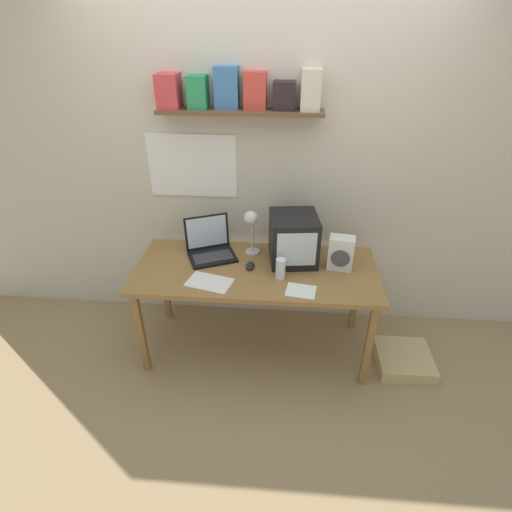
{
  "coord_description": "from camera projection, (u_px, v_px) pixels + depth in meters",
  "views": [
    {
      "loc": [
        0.19,
        -2.31,
        2.24
      ],
      "look_at": [
        0.0,
        0.0,
        0.83
      ],
      "focal_mm": 28.0,
      "sensor_mm": 36.0,
      "label": 1
    }
  ],
  "objects": [
    {
      "name": "ground_plane",
      "position": [
        256.0,
        346.0,
        3.14
      ],
      "size": [
        12.0,
        12.0,
        0.0
      ],
      "primitive_type": "plane",
      "color": "#A1875F"
    },
    {
      "name": "corner_desk",
      "position": [
        256.0,
        276.0,
        2.8
      ],
      "size": [
        1.68,
        0.72,
        0.73
      ],
      "color": "olive",
      "rests_on": "ground_plane"
    },
    {
      "name": "loose_paper_near_monitor",
      "position": [
        301.0,
        291.0,
        2.54
      ],
      "size": [
        0.21,
        0.18,
        0.0
      ],
      "rotation": [
        0.0,
        0.0,
        -0.16
      ],
      "color": "white",
      "rests_on": "corner_desk"
    },
    {
      "name": "desk_lamp",
      "position": [
        251.0,
        224.0,
        2.77
      ],
      "size": [
        0.11,
        0.16,
        0.36
      ],
      "rotation": [
        0.0,
        0.0,
        -0.08
      ],
      "color": "silver",
      "rests_on": "corner_desk"
    },
    {
      "name": "back_wall",
      "position": [
        261.0,
        164.0,
        2.88
      ],
      "size": [
        5.6,
        0.24,
        2.6
      ],
      "color": "beige",
      "rests_on": "ground_plane"
    },
    {
      "name": "laptop",
      "position": [
        210.0,
        246.0,
        2.9
      ],
      "size": [
        0.41,
        0.39,
        0.27
      ],
      "rotation": [
        0.0,
        0.0,
        0.41
      ],
      "color": "black",
      "rests_on": "corner_desk"
    },
    {
      "name": "computer_mouse",
      "position": [
        250.0,
        266.0,
        2.77
      ],
      "size": [
        0.07,
        0.11,
        0.03
      ],
      "rotation": [
        0.0,
        0.0,
        -0.08
      ],
      "color": "#232326",
      "rests_on": "corner_desk"
    },
    {
      "name": "space_heater",
      "position": [
        341.0,
        253.0,
        2.71
      ],
      "size": [
        0.18,
        0.13,
        0.24
      ],
      "rotation": [
        0.0,
        0.0,
        -0.15
      ],
      "color": "white",
      "rests_on": "corner_desk"
    },
    {
      "name": "juice_glass",
      "position": [
        280.0,
        270.0,
        2.63
      ],
      "size": [
        0.07,
        0.07,
        0.14
      ],
      "color": "white",
      "rests_on": "corner_desk"
    },
    {
      "name": "open_notebook",
      "position": [
        209.0,
        282.0,
        2.62
      ],
      "size": [
        0.33,
        0.25,
        0.0
      ],
      "rotation": [
        0.0,
        0.0,
        -0.26
      ],
      "color": "white",
      "rests_on": "corner_desk"
    },
    {
      "name": "floor_cushion",
      "position": [
        404.0,
        359.0,
        2.96
      ],
      "size": [
        0.39,
        0.39,
        0.1
      ],
      "color": "#CDB67F",
      "rests_on": "ground_plane"
    },
    {
      "name": "crt_monitor",
      "position": [
        293.0,
        238.0,
        2.78
      ],
      "size": [
        0.36,
        0.38,
        0.34
      ],
      "rotation": [
        0.0,
        0.0,
        0.12
      ],
      "color": "black",
      "rests_on": "corner_desk"
    }
  ]
}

